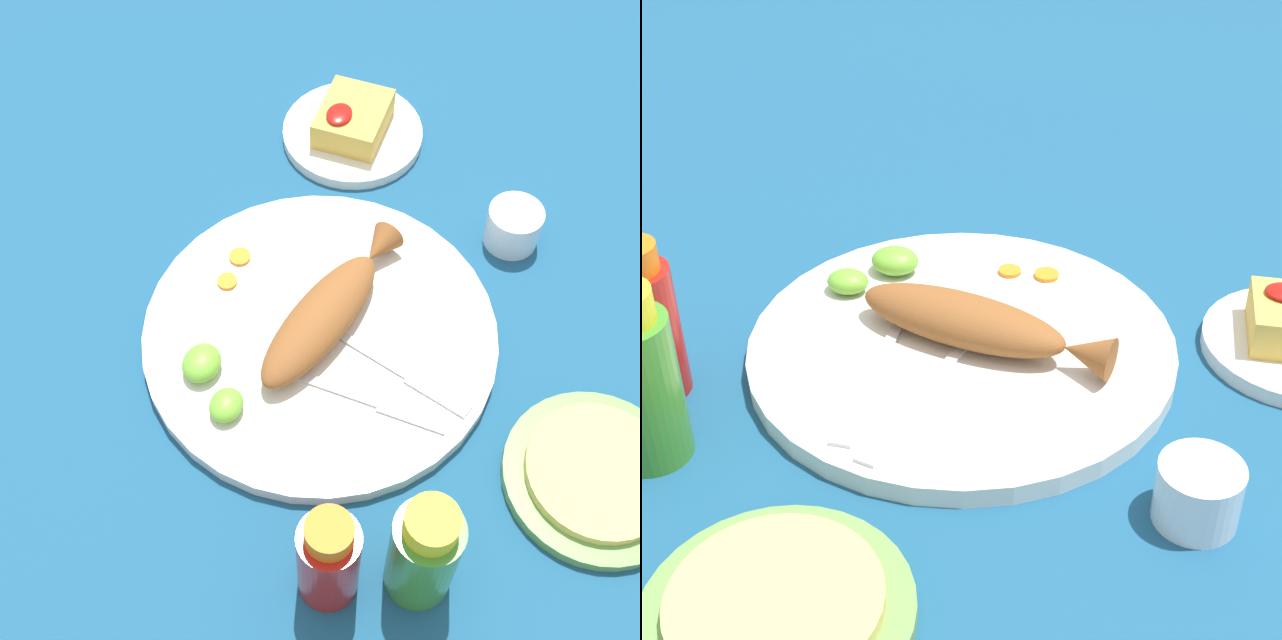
# 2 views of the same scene
# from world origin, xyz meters

# --- Properties ---
(ground_plane) EXTENTS (4.00, 4.00, 0.00)m
(ground_plane) POSITION_xyz_m (0.00, 0.00, 0.00)
(ground_plane) COLOR navy
(main_plate) EXTENTS (0.37, 0.37, 0.02)m
(main_plate) POSITION_xyz_m (0.00, 0.00, 0.01)
(main_plate) COLOR silver
(main_plate) RESTS_ON ground_plane
(fried_fish) EXTENTS (0.23, 0.10, 0.04)m
(fried_fish) POSITION_xyz_m (-0.01, 0.00, 0.04)
(fried_fish) COLOR brown
(fried_fish) RESTS_ON main_plate
(fork_near) EXTENTS (0.06, 0.18, 0.00)m
(fork_near) POSITION_xyz_m (0.02, 0.09, 0.02)
(fork_near) COLOR silver
(fork_near) RESTS_ON main_plate
(fork_far) EXTENTS (0.02, 0.19, 0.00)m
(fork_far) POSITION_xyz_m (0.06, 0.07, 0.02)
(fork_far) COLOR silver
(fork_far) RESTS_ON main_plate
(carrot_slice_near) EXTENTS (0.02, 0.02, 0.00)m
(carrot_slice_near) POSITION_xyz_m (-0.06, -0.11, 0.02)
(carrot_slice_near) COLOR orange
(carrot_slice_near) RESTS_ON main_plate
(carrot_slice_mid) EXTENTS (0.02, 0.02, 0.00)m
(carrot_slice_mid) POSITION_xyz_m (-0.02, -0.11, 0.02)
(carrot_slice_mid) COLOR orange
(carrot_slice_mid) RESTS_ON main_plate
(lime_wedge_main) EXTENTS (0.05, 0.04, 0.02)m
(lime_wedge_main) POSITION_xyz_m (0.08, -0.10, 0.03)
(lime_wedge_main) COLOR #6BB233
(lime_wedge_main) RESTS_ON main_plate
(lime_wedge_side) EXTENTS (0.04, 0.03, 0.02)m
(lime_wedge_side) POSITION_xyz_m (0.12, -0.05, 0.03)
(lime_wedge_side) COLOR #6BB233
(lime_wedge_side) RESTS_ON main_plate
(hot_sauce_bottle_red) EXTENTS (0.05, 0.05, 0.14)m
(hot_sauce_bottle_red) POSITION_xyz_m (0.24, 0.09, 0.06)
(hot_sauce_bottle_red) COLOR #B21914
(hot_sauce_bottle_red) RESTS_ON ground_plane
(salt_cup) EXTENTS (0.06, 0.06, 0.05)m
(salt_cup) POSITION_xyz_m (-0.20, 0.16, 0.02)
(salt_cup) COLOR silver
(salt_cup) RESTS_ON ground_plane
(tortilla_plate) EXTENTS (0.18, 0.18, 0.01)m
(tortilla_plate) POSITION_xyz_m (0.06, 0.30, 0.01)
(tortilla_plate) COLOR #6B9E4C
(tortilla_plate) RESTS_ON ground_plane
(tortilla_stack) EXTENTS (0.14, 0.14, 0.01)m
(tortilla_stack) POSITION_xyz_m (0.06, 0.30, 0.02)
(tortilla_stack) COLOR #E0C666
(tortilla_stack) RESTS_ON tortilla_plate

